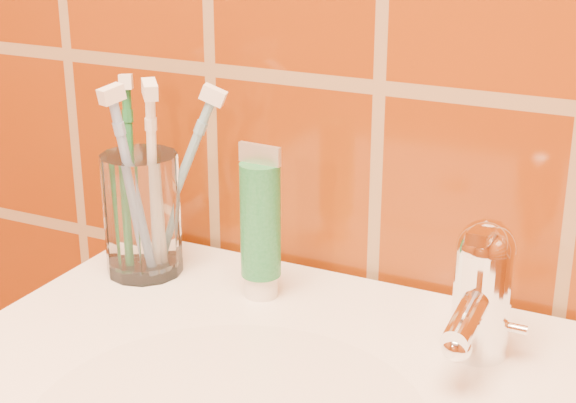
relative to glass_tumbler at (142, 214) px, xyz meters
The scene contains 7 objects.
glass_tumbler is the anchor object (origin of this frame).
toothpaste_tube 0.13m from the glass_tumbler, ahead, with size 0.04×0.04×0.15m.
faucet 0.35m from the glass_tumbler, ahead, with size 0.05×0.11×0.12m.
toothbrush_0 0.05m from the glass_tumbler, 32.58° to the left, with size 0.09×0.05×0.20m, color #6FA6C7, non-canonical shape.
toothbrush_1 0.04m from the glass_tumbler, 18.47° to the right, with size 0.05×0.05×0.21m, color white, non-canonical shape.
toothbrush_2 0.04m from the glass_tumbler, 76.33° to the right, with size 0.03×0.05×0.20m, color #7C9FDC, non-canonical shape.
toothbrush_3 0.04m from the glass_tumbler, 155.20° to the left, with size 0.04×0.05×0.20m, color #1D7039, non-canonical shape.
Camera 1 is at (0.28, 0.44, 1.23)m, focal length 55.00 mm.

